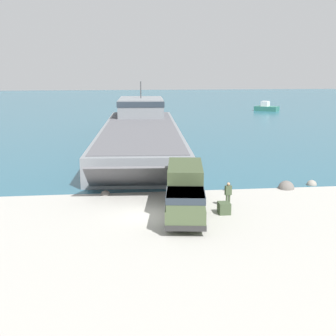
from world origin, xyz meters
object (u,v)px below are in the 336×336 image
soldier_on_ramp (228,193)px  moored_boat_a (266,108)px  cargo_crate (224,208)px  military_truck (185,192)px  mooring_bollard (229,187)px  landing_craft (141,130)px

soldier_on_ramp → moored_boat_a: 77.08m
cargo_crate → military_truck: bearing=179.2°
soldier_on_ramp → mooring_bollard: bearing=-24.3°
landing_craft → soldier_on_ramp: size_ratio=25.74×
moored_boat_a → cargo_crate: (-27.67, -73.72, -0.35)m
soldier_on_ramp → cargo_crate: bearing=147.7°
landing_craft → cargo_crate: landing_craft is taller
moored_boat_a → mooring_bollard: 73.03m
landing_craft → soldier_on_ramp: landing_craft is taller
moored_boat_a → cargo_crate: bearing=16.4°
military_truck → moored_boat_a: (30.22, 73.68, -0.82)m
soldier_on_ramp → cargo_crate: soldier_on_ramp is taller
cargo_crate → landing_craft: bearing=96.9°
military_truck → soldier_on_ramp: military_truck is taller
mooring_bollard → military_truck: bearing=-128.0°
soldier_on_ramp → mooring_bollard: 4.12m
moored_boat_a → mooring_bollard: size_ratio=8.13×
soldier_on_ramp → cargo_crate: (-0.64, -1.52, -0.60)m
landing_craft → soldier_on_ramp: 28.10m
military_truck → moored_boat_a: size_ratio=1.45×
landing_craft → mooring_bollard: bearing=-73.5°
military_truck → cargo_crate: bearing=98.0°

